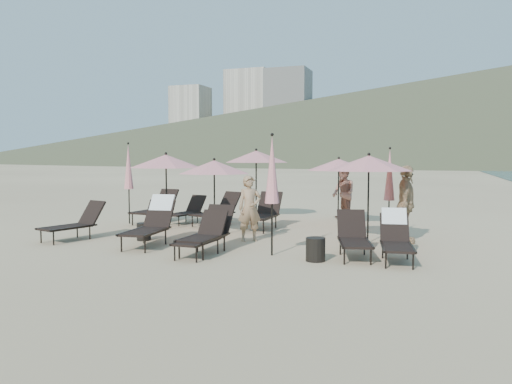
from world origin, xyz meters
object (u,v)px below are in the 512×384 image
(lounger_2, at_px, (202,235))
(lounger_4, at_px, (354,236))
(lounger_3, at_px, (208,231))
(umbrella_open_0, at_px, (166,161))
(side_table_1, at_px, (316,249))
(lounger_5, at_px, (396,237))
(umbrella_open_3, at_px, (256,157))
(lounger_8, at_px, (217,210))
(beachgoer_a, at_px, (250,208))
(umbrella_open_2, at_px, (369,163))
(umbrella_closed_2, at_px, (129,167))
(umbrella_closed_1, at_px, (390,175))
(lounger_1, at_px, (151,222))
(umbrella_open_4, at_px, (339,165))
(umbrella_open_1, at_px, (214,167))
(side_table_0, at_px, (144,232))
(beachgoer_b, at_px, (343,193))
(umbrella_closed_0, at_px, (272,171))
(lounger_6, at_px, (156,207))
(lounger_7, at_px, (187,211))
(lounger_9, at_px, (264,212))
(lounger_0, at_px, (75,222))

(lounger_2, bearing_deg, lounger_4, 17.25)
(lounger_3, relative_size, umbrella_open_0, 0.78)
(umbrella_open_0, relative_size, side_table_1, 4.70)
(lounger_5, xyz_separation_m, umbrella_open_3, (-5.05, 5.60, 1.64))
(lounger_8, distance_m, umbrella_open_3, 2.63)
(lounger_4, distance_m, beachgoer_a, 3.03)
(umbrella_open_2, distance_m, umbrella_closed_2, 7.69)
(lounger_3, height_order, umbrella_closed_1, umbrella_closed_1)
(lounger_1, xyz_separation_m, lounger_5, (5.65, 0.15, -0.07))
(umbrella_closed_2, bearing_deg, lounger_3, -38.56)
(umbrella_open_0, xyz_separation_m, umbrella_open_3, (1.51, 3.45, 0.14))
(lounger_2, xyz_separation_m, lounger_4, (3.11, 0.88, 0.01))
(umbrella_open_3, bearing_deg, umbrella_open_2, -41.30)
(umbrella_open_4, bearing_deg, lounger_3, -110.27)
(umbrella_open_4, bearing_deg, umbrella_open_1, -130.24)
(umbrella_open_3, relative_size, umbrella_closed_2, 0.93)
(umbrella_open_3, height_order, side_table_0, umbrella_open_3)
(umbrella_closed_1, relative_size, side_table_0, 5.34)
(side_table_1, distance_m, beachgoer_b, 7.02)
(lounger_1, xyz_separation_m, umbrella_open_3, (0.60, 5.75, 1.57))
(lounger_2, relative_size, side_table_0, 3.61)
(umbrella_open_0, xyz_separation_m, umbrella_closed_0, (4.01, -2.51, -0.17))
(lounger_6, distance_m, umbrella_open_2, 7.26)
(lounger_7, height_order, umbrella_closed_0, umbrella_closed_0)
(lounger_8, height_order, beachgoer_b, beachgoer_b)
(beachgoer_a, bearing_deg, umbrella_open_1, 129.88)
(lounger_7, bearing_deg, umbrella_open_3, 59.18)
(lounger_8, xyz_separation_m, umbrella_closed_0, (3.08, -4.01, 1.36))
(side_table_1, bearing_deg, umbrella_open_3, 119.46)
(umbrella_open_0, bearing_deg, lounger_3, -46.02)
(lounger_1, height_order, lounger_2, lounger_1)
(lounger_9, bearing_deg, umbrella_open_1, -113.23)
(lounger_6, xyz_separation_m, side_table_0, (1.51, -3.11, -0.27))
(umbrella_open_0, bearing_deg, umbrella_open_4, 29.50)
(lounger_9, distance_m, beachgoer_a, 2.15)
(lounger_8, xyz_separation_m, umbrella_closed_2, (-2.77, -0.65, 1.32))
(umbrella_open_4, bearing_deg, lounger_8, -163.62)
(lounger_9, bearing_deg, lounger_4, -46.34)
(lounger_3, bearing_deg, umbrella_open_0, 134.47)
(lounger_0, distance_m, lounger_5, 7.91)
(lounger_7, xyz_separation_m, umbrella_open_2, (5.93, -1.86, 1.56))
(lounger_8, distance_m, umbrella_closed_1, 5.51)
(lounger_1, distance_m, beachgoer_b, 7.36)
(umbrella_open_1, height_order, side_table_0, umbrella_open_1)
(lounger_4, height_order, umbrella_open_3, umbrella_open_3)
(umbrella_open_4, xyz_separation_m, umbrella_closed_1, (1.69, -2.16, -0.23))
(lounger_7, relative_size, umbrella_open_2, 0.71)
(lounger_1, height_order, umbrella_open_4, umbrella_open_4)
(lounger_2, relative_size, lounger_3, 0.92)
(lounger_7, bearing_deg, side_table_1, -29.03)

